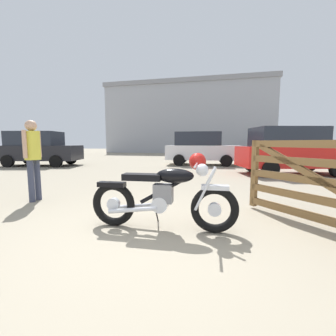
% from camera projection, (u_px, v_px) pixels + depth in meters
% --- Properties ---
extents(ground_plane, '(80.00, 80.00, 0.00)m').
position_uv_depth(ground_plane, '(146.00, 240.00, 2.84)').
color(ground_plane, gray).
extents(vintage_motorcycle, '(2.08, 0.74, 1.07)m').
position_uv_depth(vintage_motorcycle, '(166.00, 194.00, 3.16)').
color(vintage_motorcycle, black).
rests_on(vintage_motorcycle, ground_plane).
extents(bystander, '(0.30, 0.46, 1.66)m').
position_uv_depth(bystander, '(33.00, 152.00, 4.62)').
color(bystander, '#383D51').
rests_on(bystander, ground_plane).
extents(silver_sedan_mid, '(4.15, 2.38, 1.78)m').
position_uv_depth(silver_sedan_mid, '(290.00, 150.00, 8.58)').
color(silver_sedan_mid, black).
rests_on(silver_sedan_mid, ground_plane).
extents(blue_hatchback_right, '(4.11, 2.29, 1.78)m').
position_uv_depth(blue_hatchback_right, '(39.00, 148.00, 11.84)').
color(blue_hatchback_right, black).
rests_on(blue_hatchback_right, ground_plane).
extents(red_hatchback_near, '(3.91, 1.86, 1.78)m').
position_uv_depth(red_hatchback_near, '(201.00, 148.00, 12.35)').
color(red_hatchback_near, black).
rests_on(red_hatchback_near, ground_plane).
extents(pale_sedan_back, '(4.22, 1.95, 1.67)m').
position_uv_depth(pale_sedan_back, '(291.00, 148.00, 16.70)').
color(pale_sedan_back, black).
rests_on(pale_sedan_back, ground_plane).
extents(industrial_building, '(20.11, 11.12, 8.29)m').
position_uv_depth(industrial_building, '(190.00, 120.00, 29.92)').
color(industrial_building, '#9EA0A8').
rests_on(industrial_building, ground_plane).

